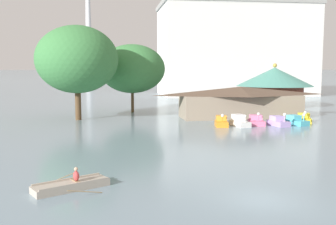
% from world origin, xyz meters
% --- Properties ---
extents(ground_plane, '(2000.00, 2000.00, 0.00)m').
position_xyz_m(ground_plane, '(0.00, 0.00, 0.00)').
color(ground_plane, gray).
extents(rowboat_with_rower, '(4.29, 3.77, 1.20)m').
position_xyz_m(rowboat_with_rower, '(-9.77, 3.21, 0.23)').
color(rowboat_with_rower, '#ADA393').
rests_on(rowboat_with_rower, ground).
extents(pedal_boat_orange, '(1.73, 2.55, 1.53)m').
position_xyz_m(pedal_boat_orange, '(4.86, 24.81, 0.49)').
color(pedal_boat_orange, orange).
rests_on(pedal_boat_orange, ground).
extents(pedal_boat_white, '(1.86, 3.13, 1.44)m').
position_xyz_m(pedal_boat_white, '(6.97, 24.78, 0.51)').
color(pedal_boat_white, white).
rests_on(pedal_boat_white, ground).
extents(pedal_boat_pink, '(1.95, 2.86, 1.59)m').
position_xyz_m(pedal_boat_pink, '(9.19, 25.35, 0.46)').
color(pedal_boat_pink, pink).
rests_on(pedal_boat_pink, ground).
extents(pedal_boat_lavender, '(1.91, 2.98, 1.61)m').
position_xyz_m(pedal_boat_lavender, '(11.45, 24.30, 0.45)').
color(pedal_boat_lavender, '#B299D8').
rests_on(pedal_boat_lavender, ground).
extents(pedal_boat_cyan, '(2.26, 3.26, 1.46)m').
position_xyz_m(pedal_boat_cyan, '(13.83, 24.85, 0.44)').
color(pedal_boat_cyan, '#4CB7CC').
rests_on(pedal_boat_cyan, ground).
extents(pedal_boat_yellow, '(2.27, 2.82, 1.50)m').
position_xyz_m(pedal_boat_yellow, '(15.67, 26.45, 0.45)').
color(pedal_boat_yellow, yellow).
rests_on(pedal_boat_yellow, ground).
extents(boathouse, '(16.95, 6.17, 4.13)m').
position_xyz_m(boathouse, '(9.48, 32.19, 2.16)').
color(boathouse, gray).
rests_on(boathouse, ground).
extents(green_roof_pavilion, '(12.73, 12.73, 7.34)m').
position_xyz_m(green_roof_pavilion, '(19.78, 45.21, 3.79)').
color(green_roof_pavilion, brown).
rests_on(green_roof_pavilion, ground).
extents(shoreline_tree_tall_left, '(10.36, 10.36, 11.93)m').
position_xyz_m(shoreline_tree_tall_left, '(-11.73, 32.79, 7.66)').
color(shoreline_tree_tall_left, brown).
rests_on(shoreline_tree_tall_left, ground).
extents(shoreline_tree_mid, '(9.72, 9.72, 10.07)m').
position_xyz_m(shoreline_tree_mid, '(-4.40, 40.50, 6.46)').
color(shoreline_tree_mid, brown).
rests_on(shoreline_tree_mid, ground).
extents(background_building_block, '(36.25, 19.89, 21.90)m').
position_xyz_m(background_building_block, '(22.33, 76.02, 10.97)').
color(background_building_block, silver).
rests_on(background_building_block, ground).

